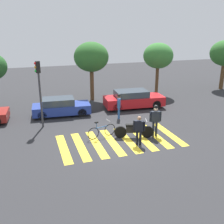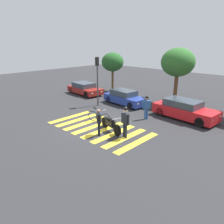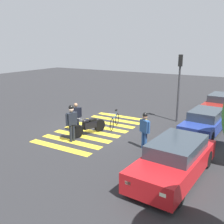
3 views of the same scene
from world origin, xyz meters
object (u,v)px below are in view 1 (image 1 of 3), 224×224
at_px(officer_by_motorcycle, 139,129).
at_px(traffic_light_pole, 39,84).
at_px(officer_on_foot, 155,118).
at_px(car_blue_hatchback, 61,107).
at_px(pedestrian_bystander, 119,104).
at_px(police_motorcycle, 134,130).
at_px(car_red_convertible, 133,99).
at_px(leaning_bicycle, 102,131).

xyz_separation_m(officer_by_motorcycle, traffic_light_pole, (-4.79, 4.31, 1.89)).
bearing_deg(traffic_light_pole, officer_on_foot, -29.60).
height_order(car_blue_hatchback, traffic_light_pole, traffic_light_pole).
bearing_deg(pedestrian_bystander, police_motorcycle, -94.83).
xyz_separation_m(officer_by_motorcycle, car_red_convertible, (2.31, 6.35, -0.25)).
xyz_separation_m(leaning_bicycle, officer_on_foot, (3.03, -0.73, 0.73)).
bearing_deg(police_motorcycle, pedestrian_bystander, 85.17).
xyz_separation_m(officer_on_foot, officer_by_motorcycle, (-1.38, -0.81, -0.20)).
distance_m(officer_by_motorcycle, pedestrian_bystander, 4.33).
xyz_separation_m(leaning_bicycle, car_blue_hatchback, (-1.69, 4.74, 0.22)).
relative_size(pedestrian_bystander, car_red_convertible, 0.37).
bearing_deg(pedestrian_bystander, car_blue_hatchback, 152.29).
relative_size(leaning_bicycle, traffic_light_pole, 0.43).
relative_size(officer_on_foot, car_blue_hatchback, 0.46).
xyz_separation_m(police_motorcycle, officer_on_foot, (1.28, -0.12, 0.64)).
bearing_deg(pedestrian_bystander, traffic_light_pole, -179.98).
height_order(police_motorcycle, officer_on_foot, officer_on_foot).
height_order(pedestrian_bystander, car_red_convertible, pedestrian_bystander).
bearing_deg(traffic_light_pole, car_blue_hatchback, 53.65).
distance_m(leaning_bicycle, officer_on_foot, 3.20).
bearing_deg(pedestrian_bystander, officer_by_motorcycle, -95.05).
height_order(police_motorcycle, car_red_convertible, car_red_convertible).
bearing_deg(leaning_bicycle, traffic_light_pole, 138.49).
bearing_deg(officer_on_foot, officer_by_motorcycle, -149.64).
bearing_deg(leaning_bicycle, car_red_convertible, 50.53).
relative_size(officer_by_motorcycle, traffic_light_pole, 0.39).
bearing_deg(car_red_convertible, pedestrian_bystander, -133.42).
bearing_deg(car_blue_hatchback, pedestrian_bystander, -27.71).
bearing_deg(traffic_light_pole, car_red_convertible, 16.04).
bearing_deg(police_motorcycle, car_red_convertible, 67.78).
bearing_deg(leaning_bicycle, officer_on_foot, -13.50).
bearing_deg(traffic_light_pole, police_motorcycle, -34.71).
bearing_deg(car_red_convertible, leaning_bicycle, -129.47).
distance_m(officer_by_motorcycle, traffic_light_pole, 6.71).
bearing_deg(leaning_bicycle, car_blue_hatchback, 109.66).
relative_size(officer_by_motorcycle, car_red_convertible, 0.34).
relative_size(police_motorcycle, traffic_light_pole, 0.53).
height_order(leaning_bicycle, car_blue_hatchback, car_blue_hatchback).
distance_m(leaning_bicycle, officer_by_motorcycle, 2.32).
relative_size(leaning_bicycle, officer_on_foot, 0.93).
distance_m(leaning_bicycle, car_blue_hatchback, 5.03).
distance_m(officer_on_foot, officer_by_motorcycle, 1.61).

